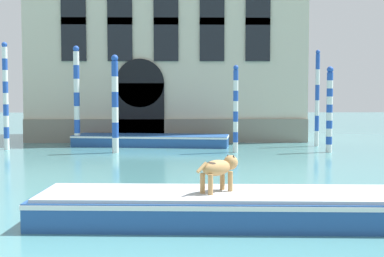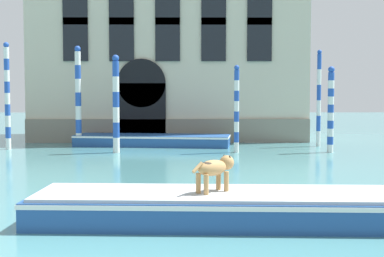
# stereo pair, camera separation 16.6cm
# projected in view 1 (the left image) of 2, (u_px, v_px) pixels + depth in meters

# --- Properties ---
(palazzo_left) EXTENTS (13.54, 6.13, 12.33)m
(palazzo_left) POSITION_uv_depth(u_px,v_px,m) (168.00, 21.00, 28.05)
(palazzo_left) COLOR beige
(palazzo_left) RESTS_ON ground_plane
(boat_foreground) EXTENTS (7.57, 2.19, 0.57)m
(boat_foreground) POSITION_uv_depth(u_px,v_px,m) (239.00, 206.00, 9.78)
(boat_foreground) COLOR #234C8C
(boat_foreground) RESTS_ON ground_plane
(dog_on_deck) EXTENTS (0.80, 0.74, 0.67)m
(dog_on_deck) POSITION_uv_depth(u_px,v_px,m) (219.00, 168.00, 9.75)
(dog_on_deck) COLOR tan
(dog_on_deck) RESTS_ON boat_foreground
(boat_moored_near_palazzo) EXTENTS (7.08, 2.80, 0.49)m
(boat_moored_near_palazzo) POSITION_uv_depth(u_px,v_px,m) (151.00, 140.00, 23.93)
(boat_moored_near_palazzo) COLOR #234C8C
(boat_moored_near_palazzo) RESTS_ON ground_plane
(mooring_pole_0) EXTENTS (0.19, 0.19, 4.26)m
(mooring_pole_0) POSITION_uv_depth(u_px,v_px,m) (317.00, 98.00, 23.62)
(mooring_pole_0) COLOR white
(mooring_pole_0) RESTS_ON ground_plane
(mooring_pole_1) EXTENTS (0.25, 0.25, 3.42)m
(mooring_pole_1) POSITION_uv_depth(u_px,v_px,m) (329.00, 109.00, 21.20)
(mooring_pole_1) COLOR white
(mooring_pole_1) RESTS_ON ground_plane
(mooring_pole_2) EXTENTS (0.27, 0.27, 3.86)m
(mooring_pole_2) POSITION_uv_depth(u_px,v_px,m) (115.00, 103.00, 21.02)
(mooring_pole_2) COLOR white
(mooring_pole_2) RESTS_ON ground_plane
(mooring_pole_3) EXTENTS (0.21, 0.21, 3.46)m
(mooring_pole_3) POSITION_uv_depth(u_px,v_px,m) (236.00, 109.00, 21.14)
(mooring_pole_3) COLOR white
(mooring_pole_3) RESTS_ON ground_plane
(mooring_pole_4) EXTENTS (0.23, 0.23, 4.47)m
(mooring_pole_4) POSITION_uv_depth(u_px,v_px,m) (6.00, 96.00, 22.18)
(mooring_pole_4) COLOR white
(mooring_pole_4) RESTS_ON ground_plane
(mooring_pole_5) EXTENTS (0.27, 0.27, 4.42)m
(mooring_pole_5) POSITION_uv_depth(u_px,v_px,m) (77.00, 96.00, 23.41)
(mooring_pole_5) COLOR white
(mooring_pole_5) RESTS_ON ground_plane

